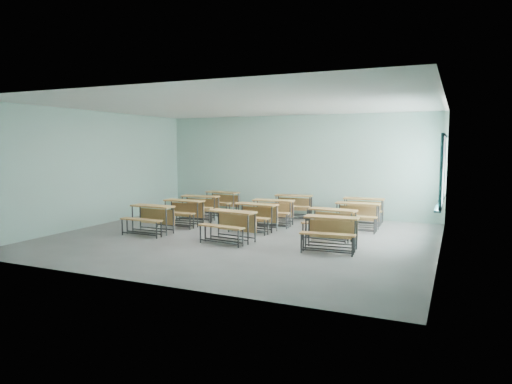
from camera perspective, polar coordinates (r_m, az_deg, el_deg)
room at (r=11.00m, az=-1.41°, el=2.50°), size 9.04×8.04×3.24m
desk_unit_r0c0 at (r=11.89m, az=-13.08°, el=-2.82°), size 1.16×0.79×0.72m
desk_unit_r0c1 at (r=10.64m, az=-3.26°, el=-3.68°), size 1.24×0.92×0.72m
desk_unit_r0c2 at (r=9.90m, az=9.29°, el=-4.47°), size 1.20×0.85×0.72m
desk_unit_r1c0 at (r=12.90m, az=-9.22°, el=-2.07°), size 1.15×0.78×0.72m
desk_unit_r1c1 at (r=11.94m, az=-0.18°, el=-2.63°), size 1.20×0.86×0.72m
desk_unit_r1c2 at (r=11.07m, az=9.35°, el=-3.38°), size 1.23×0.90×0.72m
desk_unit_r2c0 at (r=13.93m, az=-7.14°, el=-1.46°), size 1.22×0.89×0.72m
desk_unit_r2c1 at (r=12.79m, az=2.06°, el=-2.07°), size 1.22×0.88×0.72m
desk_unit_r2c2 at (r=12.39m, az=12.50°, el=-2.46°), size 1.16×0.78×0.72m
desk_unit_r3c0 at (r=15.05m, az=-4.42°, el=-0.89°), size 1.23×0.89×0.72m
desk_unit_r3c1 at (r=14.07m, az=4.65°, el=-1.36°), size 1.24×0.91×0.72m
desk_unit_r3c2 at (r=13.53m, az=13.24°, el=-1.78°), size 1.17×0.80×0.72m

